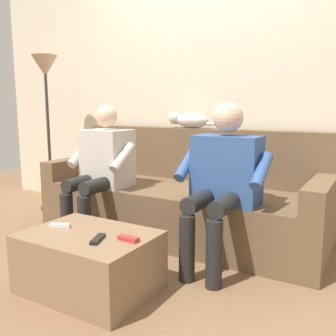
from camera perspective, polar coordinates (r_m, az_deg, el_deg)
ground_plane at (r=2.63m, az=-5.64°, el=-14.51°), size 8.00×8.00×0.00m
back_wall at (r=3.47m, az=6.26°, el=13.74°), size 5.28×0.06×2.66m
couch at (r=3.14m, az=2.44°, el=-4.69°), size 2.34×0.87×0.88m
coffee_table at (r=2.27m, az=-12.00°, el=-13.93°), size 0.74×0.54×0.34m
person_left_seated at (r=2.46m, az=8.42°, el=-1.20°), size 0.60×0.56×1.10m
person_right_seated at (r=3.04m, az=-10.12°, el=0.57°), size 0.51×0.59×1.08m
cat_on_backrest at (r=3.35m, az=3.21°, el=7.43°), size 0.54×0.14×0.15m
remote_black at (r=2.09m, az=-10.78°, el=-10.70°), size 0.09×0.15×0.02m
remote_white at (r=2.36m, az=-16.32°, el=-8.48°), size 0.13×0.08×0.02m
remote_red at (r=2.06m, az=-6.12°, el=-10.76°), size 0.12×0.05×0.02m
floor_lamp at (r=4.02m, az=-18.31°, el=12.35°), size 0.25×0.25×1.57m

